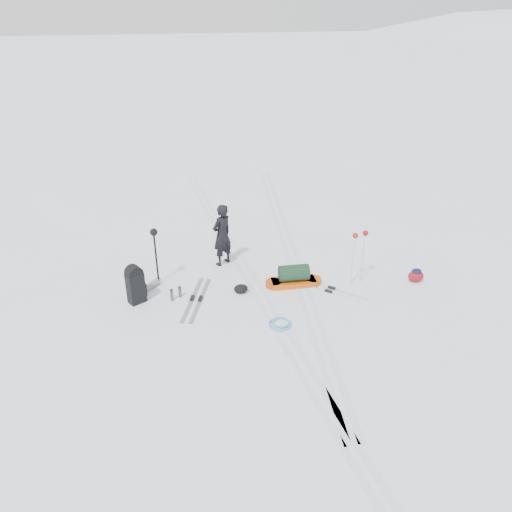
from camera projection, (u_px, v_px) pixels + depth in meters
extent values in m
plane|color=white|center=(258.00, 292.00, 12.15)|extent=(200.00, 200.00, 0.00)
ellipsoid|color=white|center=(491.00, 318.00, 142.62)|extent=(256.00, 192.00, 160.00)
cube|color=silver|center=(253.00, 292.00, 12.12)|extent=(1.40, 17.97, 0.01)
cube|color=silver|center=(263.00, 291.00, 12.17)|extent=(1.40, 17.97, 0.01)
cube|color=silver|center=(286.00, 250.00, 14.14)|extent=(2.09, 13.88, 0.01)
cube|color=silver|center=(294.00, 250.00, 14.18)|extent=(2.09, 13.88, 0.01)
imported|color=black|center=(222.00, 235.00, 13.06)|extent=(0.74, 0.68, 1.70)
cube|color=#CB500B|center=(293.00, 282.00, 12.43)|extent=(1.13, 0.54, 0.14)
cylinder|color=#C6490B|center=(313.00, 281.00, 12.50)|extent=(0.43, 0.43, 0.14)
cylinder|color=#BF390B|center=(274.00, 284.00, 12.36)|extent=(0.43, 0.43, 0.14)
cylinder|color=black|center=(294.00, 273.00, 12.30)|extent=(0.76, 0.46, 0.40)
cube|color=black|center=(136.00, 288.00, 11.58)|extent=(0.46, 0.41, 0.76)
cylinder|color=black|center=(134.00, 273.00, 11.40)|extent=(0.45, 0.40, 0.37)
cube|color=black|center=(143.00, 289.00, 11.76)|extent=(0.17, 0.21, 0.32)
cylinder|color=slate|center=(149.00, 287.00, 12.22)|extent=(0.55, 0.52, 0.16)
cylinder|color=black|center=(156.00, 258.00, 12.27)|extent=(0.03, 0.03, 1.38)
cylinder|color=black|center=(157.00, 259.00, 12.20)|extent=(0.03, 0.03, 1.38)
torus|color=black|center=(158.00, 278.00, 12.54)|extent=(0.13, 0.13, 0.01)
torus|color=black|center=(159.00, 280.00, 12.46)|extent=(0.13, 0.13, 0.01)
sphere|color=black|center=(154.00, 232.00, 11.90)|extent=(0.18, 0.18, 0.18)
cylinder|color=silver|center=(353.00, 260.00, 12.21)|extent=(0.03, 0.03, 1.31)
cylinder|color=silver|center=(363.00, 258.00, 12.34)|extent=(0.03, 0.03, 1.31)
torus|color=#BABCC2|center=(351.00, 280.00, 12.46)|extent=(0.12, 0.12, 0.01)
torus|color=#B2B4BA|center=(361.00, 277.00, 12.59)|extent=(0.12, 0.12, 0.01)
sphere|color=maroon|center=(355.00, 236.00, 11.90)|extent=(0.14, 0.14, 0.14)
sphere|color=maroon|center=(365.00, 233.00, 12.03)|extent=(0.14, 0.14, 0.14)
cube|color=#919499|center=(200.00, 300.00, 11.82)|extent=(0.77, 1.89, 0.02)
cube|color=#919399|center=(192.00, 299.00, 11.84)|extent=(0.77, 1.89, 0.02)
cube|color=black|center=(200.00, 298.00, 11.80)|extent=(0.14, 0.21, 0.05)
cube|color=black|center=(192.00, 298.00, 11.82)|extent=(0.14, 0.21, 0.05)
cube|color=silver|center=(328.00, 292.00, 12.11)|extent=(1.38, 1.38, 0.02)
cube|color=silver|center=(332.00, 289.00, 12.26)|extent=(1.38, 1.38, 0.02)
cube|color=black|center=(329.00, 291.00, 12.10)|extent=(0.18, 0.18, 0.05)
cube|color=black|center=(332.00, 288.00, 12.24)|extent=(0.18, 0.18, 0.05)
torus|color=#5890D7|center=(280.00, 324.00, 10.91)|extent=(0.63, 0.63, 0.05)
torus|color=#54B0CC|center=(281.00, 322.00, 10.94)|extent=(0.49, 0.49, 0.05)
ellipsoid|color=maroon|center=(416.00, 276.00, 12.55)|extent=(0.45, 0.37, 0.29)
ellipsoid|color=black|center=(417.00, 271.00, 12.49)|extent=(0.29, 0.25, 0.14)
cylinder|color=#505357|center=(172.00, 295.00, 11.75)|extent=(0.09, 0.09, 0.27)
cylinder|color=#53545A|center=(180.00, 292.00, 11.89)|extent=(0.09, 0.09, 0.25)
cylinder|color=black|center=(171.00, 290.00, 11.68)|extent=(0.08, 0.08, 0.03)
cylinder|color=black|center=(180.00, 287.00, 11.83)|extent=(0.08, 0.08, 0.03)
ellipsoid|color=black|center=(241.00, 289.00, 12.07)|extent=(0.39, 0.33, 0.22)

